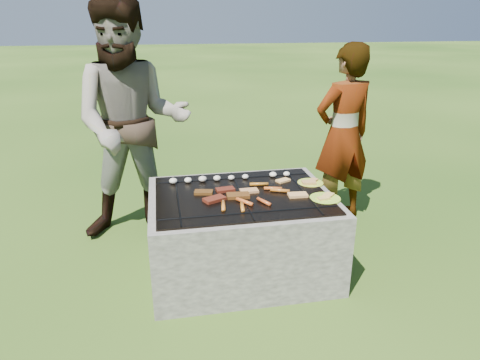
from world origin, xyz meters
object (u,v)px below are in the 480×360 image
object	(u,v)px
plate_far	(310,183)
plate_near	(325,198)
cook	(343,135)
bystander	(132,124)
fire_pit	(241,235)

from	to	relation	value
plate_far	plate_near	xyz separation A→B (m)	(0.00, -0.30, -0.00)
plate_near	plate_far	bearing A→B (deg)	90.49
cook	plate_near	bearing A→B (deg)	47.38
cook	bystander	distance (m)	1.84
cook	bystander	world-z (taller)	bystander
plate_far	plate_near	world-z (taller)	plate_far
plate_far	plate_near	size ratio (longest dim) A/B	0.78
fire_pit	plate_far	world-z (taller)	plate_far
plate_far	cook	world-z (taller)	cook
plate_near	bystander	bearing A→B (deg)	145.28
bystander	cook	bearing A→B (deg)	1.59
plate_far	plate_near	bearing A→B (deg)	-89.51
plate_far	bystander	xyz separation A→B (m)	(-1.32, 0.61, 0.37)
cook	plate_far	bearing A→B (deg)	36.52
fire_pit	bystander	size ratio (longest dim) A/B	0.66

